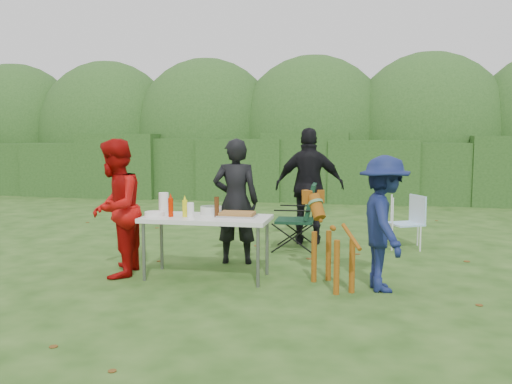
% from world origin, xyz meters
% --- Properties ---
extents(ground, '(80.00, 80.00, 0.00)m').
position_xyz_m(ground, '(0.00, 0.00, 0.00)').
color(ground, '#1E4211').
extents(hedge_row, '(22.00, 1.40, 1.70)m').
position_xyz_m(hedge_row, '(0.00, 8.00, 0.85)').
color(hedge_row, '#23471C').
rests_on(hedge_row, ground).
extents(shrub_backdrop, '(20.00, 2.60, 3.20)m').
position_xyz_m(shrub_backdrop, '(0.00, 9.60, 1.60)').
color(shrub_backdrop, '#3D6628').
rests_on(shrub_backdrop, ground).
extents(folding_table, '(1.50, 0.70, 0.74)m').
position_xyz_m(folding_table, '(-0.30, -0.01, 0.69)').
color(folding_table, silver).
rests_on(folding_table, ground).
extents(person_cook, '(0.66, 0.48, 1.66)m').
position_xyz_m(person_cook, '(-0.13, 0.79, 0.83)').
color(person_cook, black).
rests_on(person_cook, ground).
extents(person_red_jacket, '(0.76, 0.91, 1.66)m').
position_xyz_m(person_red_jacket, '(-1.39, -0.15, 0.83)').
color(person_red_jacket, '#A60A08').
rests_on(person_red_jacket, ground).
extents(person_black_puffy, '(1.11, 0.55, 1.82)m').
position_xyz_m(person_black_puffy, '(0.68, 2.30, 0.91)').
color(person_black_puffy, black).
rests_on(person_black_puffy, ground).
extents(child, '(0.75, 1.06, 1.49)m').
position_xyz_m(child, '(1.75, -0.12, 0.74)').
color(child, '#121C4A').
rests_on(child, ground).
extents(dog, '(0.93, 1.14, 1.02)m').
position_xyz_m(dog, '(1.20, -0.12, 0.51)').
color(dog, brown).
rests_on(dog, ground).
extents(camping_chair, '(0.65, 0.65, 1.00)m').
position_xyz_m(camping_chair, '(0.52, 1.77, 0.50)').
color(camping_chair, '#123220').
rests_on(camping_chair, ground).
extents(lawn_chair, '(0.64, 0.64, 0.81)m').
position_xyz_m(lawn_chair, '(2.14, 2.25, 0.40)').
color(lawn_chair, '#54ABE8').
rests_on(lawn_chair, ground).
extents(food_tray, '(0.45, 0.30, 0.02)m').
position_xyz_m(food_tray, '(0.06, 0.06, 0.75)').
color(food_tray, '#B7B7BA').
rests_on(food_tray, folding_table).
extents(focaccia_bread, '(0.40, 0.26, 0.04)m').
position_xyz_m(focaccia_bread, '(0.06, 0.06, 0.78)').
color(focaccia_bread, olive).
rests_on(focaccia_bread, food_tray).
extents(mustard_bottle, '(0.06, 0.06, 0.20)m').
position_xyz_m(mustard_bottle, '(-0.54, -0.09, 0.84)').
color(mustard_bottle, yellow).
rests_on(mustard_bottle, folding_table).
extents(ketchup_bottle, '(0.06, 0.06, 0.22)m').
position_xyz_m(ketchup_bottle, '(-0.71, -0.10, 0.85)').
color(ketchup_bottle, '#BA1B00').
rests_on(ketchup_bottle, folding_table).
extents(beer_bottle, '(0.06, 0.06, 0.24)m').
position_xyz_m(beer_bottle, '(-0.17, -0.03, 0.86)').
color(beer_bottle, '#47230F').
rests_on(beer_bottle, folding_table).
extents(paper_towel_roll, '(0.12, 0.12, 0.26)m').
position_xyz_m(paper_towel_roll, '(-0.88, 0.11, 0.87)').
color(paper_towel_roll, white).
rests_on(paper_towel_roll, folding_table).
extents(cup_stack, '(0.08, 0.08, 0.18)m').
position_xyz_m(cup_stack, '(-0.44, -0.17, 0.83)').
color(cup_stack, white).
rests_on(cup_stack, folding_table).
extents(pasta_bowl, '(0.26, 0.26, 0.10)m').
position_xyz_m(pasta_bowl, '(-0.29, 0.17, 0.79)').
color(pasta_bowl, silver).
rests_on(pasta_bowl, folding_table).
extents(plate_stack, '(0.24, 0.24, 0.05)m').
position_xyz_m(plate_stack, '(-0.92, -0.08, 0.77)').
color(plate_stack, white).
rests_on(plate_stack, folding_table).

